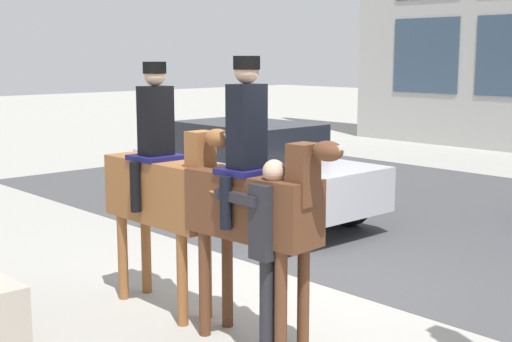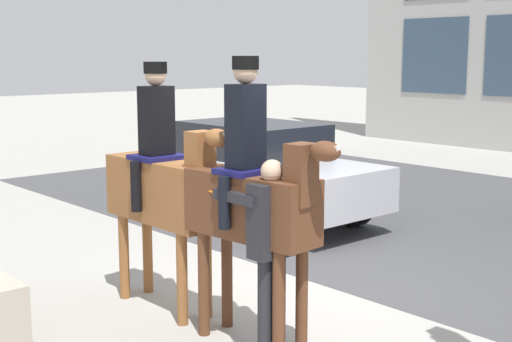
# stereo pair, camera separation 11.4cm
# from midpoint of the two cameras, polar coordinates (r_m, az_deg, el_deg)

# --- Properties ---
(ground_plane) EXTENTS (80.00, 80.00, 0.00)m
(ground_plane) POSITION_cam_midpoint_polar(r_m,az_deg,el_deg) (8.13, 3.47, -9.91)
(ground_plane) COLOR #9E9B93
(road_surface) EXTENTS (19.14, 8.50, 0.01)m
(road_surface) POSITION_cam_midpoint_polar(r_m,az_deg,el_deg) (11.86, 19.88, -4.27)
(road_surface) COLOR #444447
(road_surface) RESTS_ON ground_plane
(mounted_horse_lead) EXTENTS (1.90, 0.65, 2.60)m
(mounted_horse_lead) POSITION_cam_midpoint_polar(r_m,az_deg,el_deg) (7.45, -6.96, -1.05)
(mounted_horse_lead) COLOR brown
(mounted_horse_lead) RESTS_ON ground_plane
(mounted_horse_companion) EXTENTS (1.74, 0.65, 2.66)m
(mounted_horse_companion) POSITION_cam_midpoint_polar(r_m,az_deg,el_deg) (6.42, 0.29, -2.20)
(mounted_horse_companion) COLOR #59331E
(mounted_horse_companion) RESTS_ON ground_plane
(pedestrian_bystander) EXTENTS (0.83, 0.43, 1.79)m
(pedestrian_bystander) POSITION_cam_midpoint_polar(r_m,az_deg,el_deg) (6.22, 1.66, -5.74)
(pedestrian_bystander) COLOR #232328
(pedestrian_bystander) RESTS_ON ground_plane
(street_car_near_lane) EXTENTS (4.37, 1.81, 1.58)m
(street_car_near_lane) POSITION_cam_midpoint_polar(r_m,az_deg,el_deg) (11.60, 0.32, 0.15)
(street_car_near_lane) COLOR #B7B7BC
(street_car_near_lane) RESTS_ON ground_plane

